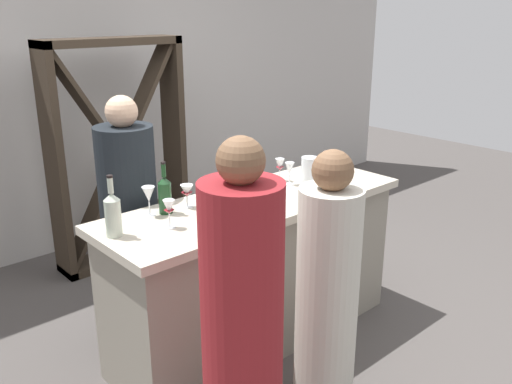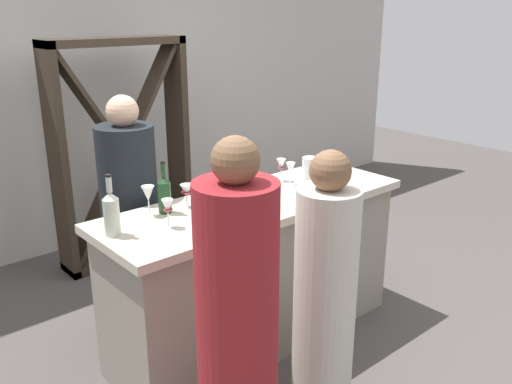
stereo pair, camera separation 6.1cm
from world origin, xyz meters
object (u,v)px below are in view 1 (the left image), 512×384
object	(u,v)px
wine_bottle_second_left_olive_green	(165,194)
person_right_guest	(131,229)
wine_glass_near_left	(169,208)
person_left_guest	(327,294)
wine_glass_far_center	(149,195)
wine_bottle_leftmost_clear_pale	(113,213)
wine_bottle_center_dark_green	(223,194)
wine_glass_near_center	(289,170)
wine_bottle_second_right_near_black	(224,175)
wine_glass_near_right	(187,192)
wine_rack	(119,154)
water_pitcher	(309,172)
person_center_guest	(242,329)
wine_glass_far_left	(280,166)

from	to	relation	value
wine_bottle_second_left_olive_green	person_right_guest	distance (m)	0.54
wine_glass_near_left	person_left_guest	world-z (taller)	person_left_guest
wine_bottle_second_left_olive_green	person_left_guest	distance (m)	1.03
wine_glass_far_center	person_right_guest	distance (m)	0.53
wine_bottle_leftmost_clear_pale	wine_bottle_center_dark_green	world-z (taller)	wine_bottle_center_dark_green
wine_bottle_second_left_olive_green	wine_glass_near_center	size ratio (longest dim) A/B	2.00
person_left_guest	wine_bottle_second_left_olive_green	bearing A→B (deg)	39.33
wine_bottle_second_right_near_black	wine_glass_near_left	size ratio (longest dim) A/B	1.89
wine_glass_near_right	person_right_guest	bearing A→B (deg)	109.35
person_left_guest	wine_rack	bearing A→B (deg)	12.45
wine_bottle_second_left_olive_green	water_pitcher	distance (m)	0.97
wine_glass_near_right	person_center_guest	xyz separation A→B (m)	(-0.37, -0.91, -0.31)
wine_bottle_center_dark_green	wine_glass_near_left	bearing A→B (deg)	172.79
wine_glass_near_right	person_center_guest	bearing A→B (deg)	-112.09
water_pitcher	person_center_guest	size ratio (longest dim) A/B	0.12
wine_bottle_center_dark_green	wine_glass_far_center	world-z (taller)	wine_bottle_center_dark_green
person_center_guest	wine_glass_near_center	bearing A→B (deg)	-56.37
wine_glass_far_left	person_center_guest	distance (m)	1.49
person_right_guest	wine_glass_far_center	bearing A→B (deg)	1.99
wine_bottle_leftmost_clear_pale	wine_glass_far_left	size ratio (longest dim) A/B	2.11
wine_bottle_leftmost_clear_pale	person_left_guest	bearing A→B (deg)	-45.60
wine_glass_far_left	water_pitcher	xyz separation A→B (m)	(0.05, -0.22, -0.01)
person_left_guest	person_right_guest	distance (m)	1.35
wine_rack	wine_glass_far_left	xyz separation A→B (m)	(0.38, -1.47, 0.14)
wine_bottle_second_left_olive_green	person_right_guest	world-z (taller)	person_right_guest
wine_rack	person_center_guest	bearing A→B (deg)	-107.16
wine_bottle_second_left_olive_green	wine_glass_near_center	xyz separation A→B (m)	(0.88, -0.09, -0.01)
person_left_guest	water_pitcher	bearing A→B (deg)	-24.81
wine_glass_near_right	person_center_guest	distance (m)	1.03
water_pitcher	wine_glass_far_center	bearing A→B (deg)	166.90
wine_glass_far_center	wine_glass_near_left	bearing A→B (deg)	-93.97
wine_bottle_second_left_olive_green	wine_glass_near_left	distance (m)	0.22
wine_bottle_second_right_near_black	wine_glass_far_left	world-z (taller)	wine_bottle_second_right_near_black
wine_glass_near_right	wine_glass_far_left	bearing A→B (deg)	0.60
wine_rack	wine_glass_near_center	bearing A→B (deg)	-76.72
wine_bottle_leftmost_clear_pale	wine_bottle_center_dark_green	xyz separation A→B (m)	(0.59, -0.13, 0.00)
wine_glass_near_left	water_pitcher	size ratio (longest dim) A/B	0.78
wine_glass_near_right	wine_glass_near_center	bearing A→B (deg)	-7.15
wine_glass_far_left	person_left_guest	distance (m)	1.09
wine_glass_far_center	wine_glass_near_right	bearing A→B (deg)	-6.73
wine_bottle_second_right_near_black	wine_glass_near_left	bearing A→B (deg)	-155.31
wine_bottle_leftmost_clear_pale	wine_glass_near_center	world-z (taller)	wine_bottle_leftmost_clear_pale
wine_glass_near_left	person_left_guest	bearing A→B (deg)	-54.29
wine_rack	wine_glass_far_left	world-z (taller)	wine_rack
wine_bottle_leftmost_clear_pale	person_right_guest	size ratio (longest dim) A/B	0.21
wine_glass_near_left	wine_glass_near_right	xyz separation A→B (m)	(0.25, 0.19, -0.01)
wine_glass_far_left	person_center_guest	world-z (taller)	person_center_guest
wine_rack	wine_bottle_second_left_olive_green	world-z (taller)	wine_rack
wine_bottle_second_left_olive_green	person_left_guest	size ratio (longest dim) A/B	0.21
wine_glass_near_left	person_center_guest	bearing A→B (deg)	-99.67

